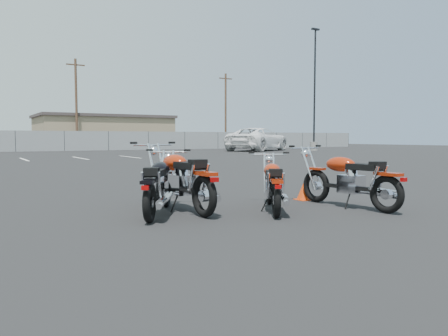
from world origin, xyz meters
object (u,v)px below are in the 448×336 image
motorcycle_front_red (181,179)px  motorcycle_rear_red (350,180)px  motorcycle_third_red (273,185)px  white_van (258,133)px  motorcycle_second_black (159,185)px

motorcycle_front_red → motorcycle_rear_red: (2.61, -1.22, -0.03)m
motorcycle_third_red → white_van: (18.71, 26.84, 1.21)m
motorcycle_third_red → white_van: white_van is taller
motorcycle_front_red → white_van: bearing=52.5°
motorcycle_second_black → motorcycle_rear_red: 3.24m
motorcycle_third_red → motorcycle_rear_red: (1.33, -0.39, 0.05)m
motorcycle_third_red → white_van: size_ratio=0.21×
motorcycle_second_black → motorcycle_third_red: 1.85m
white_van → motorcycle_third_red: bearing=115.6°
motorcycle_front_red → motorcycle_third_red: bearing=-33.0°
motorcycle_second_black → white_van: bearing=52.0°
motorcycle_front_red → white_van: size_ratio=0.27×
motorcycle_second_black → white_van: 33.25m
white_van → motorcycle_front_red: bearing=113.0°
white_van → motorcycle_second_black: bearing=112.5°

